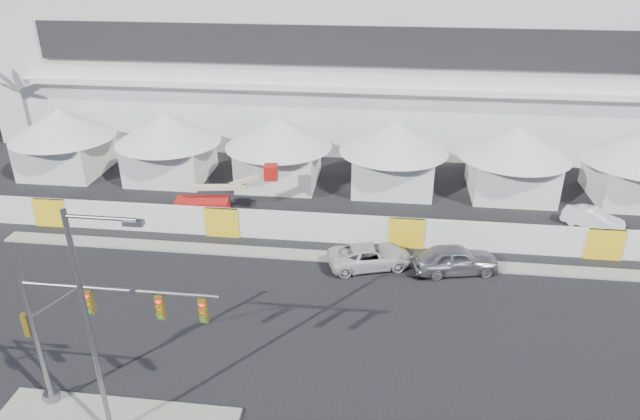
# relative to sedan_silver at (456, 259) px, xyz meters

# --- Properties ---
(ground) EXTENTS (160.00, 160.00, 0.00)m
(ground) POSITION_rel_sedan_silver_xyz_m (-8.85, -11.79, -0.85)
(ground) COLOR black
(ground) RESTS_ON ground
(stadium) EXTENTS (80.00, 24.80, 21.98)m
(stadium) POSITION_rel_sedan_silver_xyz_m (-0.14, 29.71, 8.60)
(stadium) COLOR silver
(stadium) RESTS_ON ground
(tent_row) EXTENTS (53.40, 8.40, 5.40)m
(tent_row) POSITION_rel_sedan_silver_xyz_m (-8.35, 12.21, 2.30)
(tent_row) COLOR silver
(tent_row) RESTS_ON ground
(hoarding_fence) EXTENTS (70.00, 0.25, 2.00)m
(hoarding_fence) POSITION_rel_sedan_silver_xyz_m (-2.85, 2.71, 0.15)
(hoarding_fence) COLOR white
(hoarding_fence) RESTS_ON ground
(sedan_silver) EXTENTS (3.04, 5.30, 1.70)m
(sedan_silver) POSITION_rel_sedan_silver_xyz_m (0.00, 0.00, 0.00)
(sedan_silver) COLOR #9C9BA0
(sedan_silver) RESTS_ON ground
(pickup_curb) EXTENTS (3.74, 5.50, 1.40)m
(pickup_curb) POSITION_rel_sedan_silver_xyz_m (-5.04, -0.02, -0.15)
(pickup_curb) COLOR silver
(pickup_curb) RESTS_ON ground
(lot_car_a) EXTENTS (3.11, 4.13, 1.30)m
(lot_car_a) POSITION_rel_sedan_silver_xyz_m (9.81, 6.91, -0.20)
(lot_car_a) COLOR white
(lot_car_a) RESTS_ON ground
(traffic_mast) EXTENTS (8.14, 0.66, 6.79)m
(traffic_mast) POSITION_rel_sedan_silver_xyz_m (-16.21, -12.79, 3.06)
(traffic_mast) COLOR slate
(traffic_mast) RESTS_ON median_island
(streetlight_median) EXTENTS (2.76, 0.28, 9.96)m
(streetlight_median) POSITION_rel_sedan_silver_xyz_m (-14.38, -14.29, 5.02)
(streetlight_median) COLOR slate
(streetlight_median) RESTS_ON median_island
(boom_lift) EXTENTS (7.44, 2.13, 3.72)m
(boom_lift) POSITION_rel_sedan_silver_xyz_m (-16.48, 5.67, 0.15)
(boom_lift) COLOR red
(boom_lift) RESTS_ON ground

